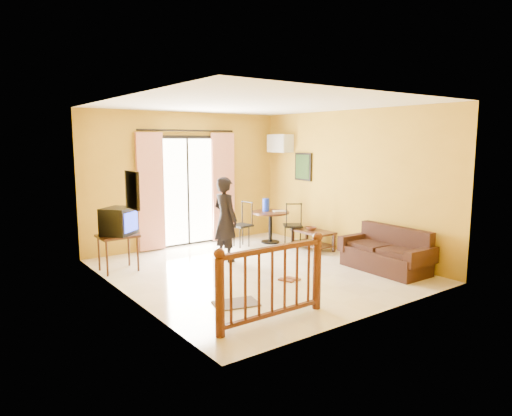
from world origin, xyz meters
TOP-DOWN VIEW (x-y plane):
  - ground at (0.00, 0.00)m, footprint 5.00×5.00m
  - room_shell at (0.00, 0.00)m, footprint 5.00×5.00m
  - balcony_door at (0.00, 2.43)m, footprint 2.25×0.14m
  - tv_table at (-1.90, 1.40)m, footprint 0.63×0.53m
  - television at (-1.87, 1.39)m, footprint 0.69×0.68m
  - picture_left at (-2.22, -0.20)m, footprint 0.05×0.42m
  - dining_table at (1.54, 1.59)m, footprint 0.82×0.82m
  - water_jug at (1.51, 1.70)m, footprint 0.15×0.15m
  - serving_tray at (1.71, 1.49)m, footprint 0.33×0.28m
  - dining_chairs at (1.26, 1.33)m, footprint 1.38×1.14m
  - air_conditioner at (2.09, 1.95)m, footprint 0.31×0.60m
  - botanical_print at (2.22, 1.30)m, footprint 0.05×0.50m
  - coffee_table at (1.85, 0.56)m, footprint 0.50×0.89m
  - bowl at (1.85, 0.62)m, footprint 0.28×0.28m
  - sofa at (1.85, -1.29)m, footprint 0.75×1.56m
  - standing_person at (-0.05, 0.89)m, footprint 0.44×0.61m
  - stair_balustrade at (-1.15, -1.90)m, footprint 1.63×0.13m
  - doormat at (-1.18, -1.14)m, footprint 0.68×0.54m
  - sandals at (0.11, -0.75)m, footprint 0.32×0.27m

SIDE VIEW (x-z plane):
  - ground at x=0.00m, z-range 0.00..0.00m
  - dining_chairs at x=1.26m, z-range -0.47..0.47m
  - doormat at x=-1.18m, z-range 0.00..0.02m
  - sandals at x=0.11m, z-range 0.00..0.03m
  - coffee_table at x=1.85m, z-range 0.07..0.46m
  - sofa at x=1.85m, z-range -0.09..0.65m
  - bowl at x=1.85m, z-range 0.40..0.46m
  - dining_table at x=1.54m, z-range 0.20..0.88m
  - tv_table at x=-1.90m, z-range 0.24..0.87m
  - stair_balustrade at x=-1.15m, z-range 0.05..1.08m
  - serving_tray at x=1.71m, z-range 0.69..0.71m
  - standing_person at x=-0.05m, z-range 0.00..1.56m
  - water_jug at x=1.51m, z-range 0.69..0.97m
  - television at x=-1.87m, z-range 0.63..1.09m
  - balcony_door at x=0.00m, z-range -0.04..2.42m
  - picture_left at x=-2.22m, z-range 1.29..1.81m
  - botanical_print at x=2.22m, z-range 1.35..1.95m
  - room_shell at x=0.00m, z-range -0.80..4.20m
  - air_conditioner at x=2.09m, z-range 1.95..2.35m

